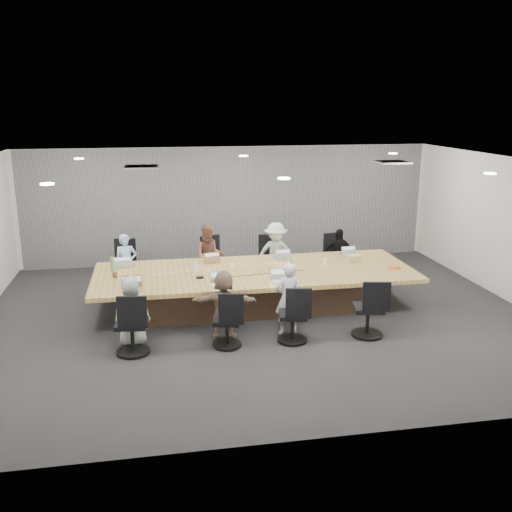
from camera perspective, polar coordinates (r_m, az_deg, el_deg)
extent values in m
cube|color=#27272A|center=(10.54, 0.39, -6.08)|extent=(10.00, 8.00, 0.00)
cube|color=white|center=(9.89, 0.42, 9.24)|extent=(10.00, 8.00, 0.00)
cube|color=silver|center=(13.99, -2.66, 5.16)|extent=(10.00, 0.00, 2.80)
cube|color=silver|center=(6.42, 7.14, -7.03)|extent=(10.00, 0.00, 2.80)
cube|color=gray|center=(13.91, -2.62, 5.10)|extent=(9.80, 0.04, 2.80)
cube|color=#4B3426|center=(10.89, -0.09, -3.52)|extent=(4.80, 1.40, 0.66)
cube|color=tan|center=(10.78, -0.10, -1.66)|extent=(6.00, 2.20, 0.08)
imported|color=#91B0DC|center=(11.96, -12.85, -0.78)|extent=(0.47, 0.32, 1.23)
cube|color=#B2B2B7|center=(11.39, -12.99, -0.88)|extent=(0.39, 0.30, 0.02)
imported|color=brown|center=(11.98, -4.67, -0.07)|extent=(0.68, 0.54, 1.37)
cube|color=#8C6647|center=(11.43, -4.39, -0.47)|extent=(0.35, 0.27, 0.02)
imported|color=#A6B7AA|center=(12.19, 1.99, 0.21)|extent=(0.94, 0.61, 1.36)
cube|color=#B2B2B7|center=(11.66, 2.57, -0.14)|extent=(0.33, 0.24, 0.02)
imported|color=black|center=(12.58, 8.22, 0.10)|extent=(0.74, 0.44, 1.17)
cube|color=#B2B2B7|center=(12.04, 9.07, 0.18)|extent=(0.33, 0.25, 0.02)
imported|color=gray|center=(9.39, -12.30, -5.38)|extent=(0.58, 0.39, 1.15)
cube|color=#8C6647|center=(9.85, -12.27, -3.34)|extent=(0.37, 0.26, 0.02)
imported|color=#7C6156|center=(9.44, -3.23, -4.89)|extent=(1.13, 0.53, 1.17)
cube|color=#B2B2B7|center=(9.90, -3.65, -2.92)|extent=(0.33, 0.23, 0.02)
imported|color=#B5B7C5|center=(9.61, 3.20, -4.27)|extent=(0.48, 0.34, 1.25)
cube|color=#B2B2B7|center=(10.08, 2.48, -2.59)|extent=(0.30, 0.22, 0.02)
cylinder|color=#559A56|center=(11.05, -14.19, -0.78)|extent=(0.09, 0.09, 0.27)
cylinder|color=#559A56|center=(10.64, 3.51, -1.00)|extent=(0.09, 0.09, 0.25)
cylinder|color=silver|center=(10.65, -6.06, -1.11)|extent=(0.07, 0.07, 0.22)
cylinder|color=white|center=(10.90, -2.36, -1.03)|extent=(0.09, 0.09, 0.09)
cylinder|color=white|center=(11.26, 6.92, -0.56)|extent=(0.08, 0.08, 0.10)
cylinder|color=brown|center=(10.63, -13.94, -1.83)|extent=(0.10, 0.10, 0.11)
cube|color=black|center=(10.35, -5.66, -2.14)|extent=(0.14, 0.10, 0.03)
cube|color=black|center=(11.03, 3.53, -1.01)|extent=(0.17, 0.14, 0.03)
cube|color=black|center=(10.63, 2.37, -1.51)|extent=(0.18, 0.09, 0.07)
cube|color=tan|center=(11.47, 9.73, -0.28)|extent=(0.28, 0.20, 0.14)
cube|color=#C65D1C|center=(11.21, 13.69, -1.13)|extent=(0.21, 0.21, 0.04)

